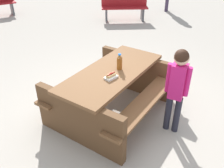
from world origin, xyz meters
TOP-DOWN VIEW (x-y plane):
  - ground_plane at (0.00, 0.00)m, footprint 30.00×30.00m
  - picnic_table at (0.00, 0.00)m, footprint 2.16×1.92m
  - soda_bottle at (-0.12, 0.02)m, footprint 0.08×0.08m
  - hotdog_tray at (0.14, 0.17)m, footprint 0.20×0.14m
  - child_in_coat at (-0.44, 0.83)m, footprint 0.24×0.28m
  - park_bench_near at (-3.33, -3.78)m, footprint 1.47×1.16m

SIDE VIEW (x-z plane):
  - ground_plane at x=0.00m, z-range 0.00..0.00m
  - picnic_table at x=0.00m, z-range 0.07..0.82m
  - park_bench_near at x=-3.33m, z-range 0.02..0.87m
  - hotdog_tray at x=0.14m, z-range 0.74..0.82m
  - child_in_coat at x=-0.44m, z-range 0.18..1.43m
  - soda_bottle at x=-0.12m, z-range 0.74..0.98m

